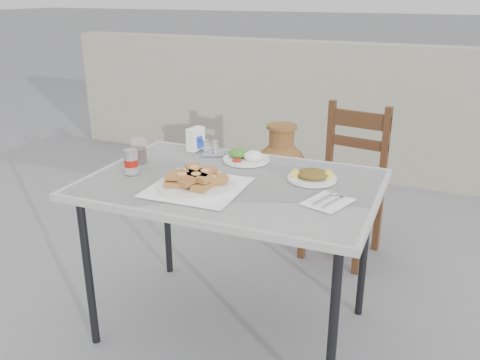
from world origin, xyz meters
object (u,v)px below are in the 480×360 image
at_px(napkin_holder, 196,139).
at_px(pide_plate, 197,180).
at_px(cola_glass, 139,152).
at_px(condiment_caddy, 213,149).
at_px(salad_rice_plate, 246,156).
at_px(salad_chopped_plate, 312,176).
at_px(cafe_table, 232,191).
at_px(terracotta_urn, 280,177).
at_px(soda_can, 131,162).
at_px(chair, 346,180).

bearing_deg(napkin_holder, pide_plate, -51.90).
distance_m(cola_glass, condiment_caddy, 0.39).
bearing_deg(cola_glass, condiment_caddy, 43.92).
distance_m(salad_rice_plate, salad_chopped_plate, 0.41).
bearing_deg(salad_rice_plate, condiment_caddy, 173.08).
xyz_separation_m(cafe_table, napkin_holder, (-0.38, 0.34, 0.12)).
xyz_separation_m(cola_glass, terracotta_urn, (0.30, 1.28, -0.52)).
bearing_deg(napkin_holder, soda_can, -92.52).
relative_size(soda_can, terracotta_urn, 0.16).
height_order(salad_rice_plate, condiment_caddy, condiment_caddy).
bearing_deg(napkin_holder, condiment_caddy, -6.27).
relative_size(salad_rice_plate, napkin_holder, 1.95).
bearing_deg(salad_chopped_plate, chair, 92.02).
relative_size(napkin_holder, condiment_caddy, 0.88).
height_order(pide_plate, salad_chopped_plate, pide_plate).
bearing_deg(cafe_table, napkin_holder, 138.26).
bearing_deg(chair, salad_rice_plate, -107.69).
height_order(cola_glass, napkin_holder, napkin_holder).
bearing_deg(napkin_holder, salad_chopped_plate, -6.43).
bearing_deg(salad_rice_plate, soda_can, -135.20).
xyz_separation_m(chair, terracotta_urn, (-0.55, 0.28, -0.16)).
xyz_separation_m(salad_rice_plate, napkin_holder, (-0.32, 0.06, 0.04)).
xyz_separation_m(cafe_table, soda_can, (-0.47, -0.12, 0.12)).
relative_size(cola_glass, napkin_holder, 0.96).
xyz_separation_m(salad_rice_plate, soda_can, (-0.41, -0.41, 0.04)).
bearing_deg(terracotta_urn, pide_plate, -84.29).
height_order(salad_chopped_plate, napkin_holder, napkin_holder).
relative_size(pide_plate, condiment_caddy, 3.02).
height_order(pide_plate, condiment_caddy, pide_plate).
xyz_separation_m(napkin_holder, terracotta_urn, (0.14, 0.98, -0.53)).
bearing_deg(chair, napkin_holder, -126.57).
bearing_deg(cafe_table, soda_can, -165.45).
height_order(cola_glass, terracotta_urn, cola_glass).
height_order(cafe_table, chair, chair).
bearing_deg(pide_plate, cola_glass, 156.40).
bearing_deg(terracotta_urn, condiment_caddy, -90.88).
distance_m(cafe_table, cola_glass, 0.55).
relative_size(soda_can, chair, 0.12).
distance_m(pide_plate, napkin_holder, 0.57).
height_order(soda_can, napkin_holder, napkin_holder).
bearing_deg(salad_rice_plate, napkin_holder, 170.24).
bearing_deg(terracotta_urn, soda_can, -98.84).
xyz_separation_m(pide_plate, terracotta_urn, (-0.15, 1.48, -0.50)).
height_order(soda_can, chair, chair).
height_order(salad_chopped_plate, cola_glass, cola_glass).
bearing_deg(salad_chopped_plate, terracotta_urn, 116.37).
distance_m(cola_glass, chair, 1.36).
bearing_deg(cola_glass, salad_chopped_plate, 7.57).
distance_m(salad_chopped_plate, condiment_caddy, 0.61).
bearing_deg(cola_glass, chair, 49.89).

